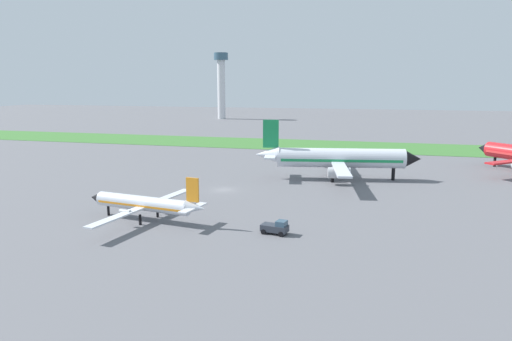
{
  "coord_description": "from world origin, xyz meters",
  "views": [
    {
      "loc": [
        28.95,
        -83.93,
        20.13
      ],
      "look_at": [
        4.89,
        5.61,
        3.0
      ],
      "focal_mm": 33.23,
      "sensor_mm": 36.0,
      "label": 1
    }
  ],
  "objects_px": {
    "airplane_foreground_turboprop": "(145,203)",
    "pushback_tug_near_gate": "(276,227)",
    "airplane_midfield_jet": "(337,158)",
    "control_tower": "(221,80)"
  },
  "relations": [
    {
      "from": "airplane_foreground_turboprop",
      "to": "airplane_midfield_jet",
      "type": "distance_m",
      "value": 45.57
    },
    {
      "from": "airplane_midfield_jet",
      "to": "control_tower",
      "type": "relative_size",
      "value": 0.96
    },
    {
      "from": "airplane_foreground_turboprop",
      "to": "airplane_midfield_jet",
      "type": "bearing_deg",
      "value": -114.22
    },
    {
      "from": "control_tower",
      "to": "airplane_midfield_jet",
      "type": "bearing_deg",
      "value": -62.98
    },
    {
      "from": "airplane_foreground_turboprop",
      "to": "pushback_tug_near_gate",
      "type": "xyz_separation_m",
      "value": [
        20.16,
        -1.22,
        -1.7
      ]
    },
    {
      "from": "airplane_midfield_jet",
      "to": "control_tower",
      "type": "height_order",
      "value": "control_tower"
    },
    {
      "from": "pushback_tug_near_gate",
      "to": "control_tower",
      "type": "relative_size",
      "value": 0.1
    },
    {
      "from": "airplane_midfield_jet",
      "to": "control_tower",
      "type": "bearing_deg",
      "value": 106.83
    },
    {
      "from": "airplane_foreground_turboprop",
      "to": "airplane_midfield_jet",
      "type": "xyz_separation_m",
      "value": [
        24.5,
        38.37,
        1.91
      ]
    },
    {
      "from": "airplane_midfield_jet",
      "to": "pushback_tug_near_gate",
      "type": "relative_size",
      "value": 9.17
    }
  ]
}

